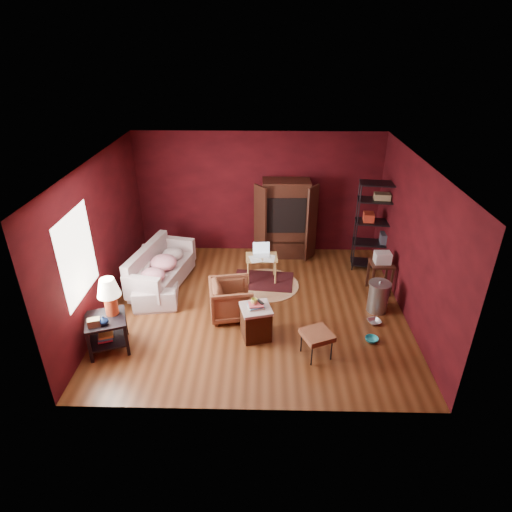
{
  "coord_description": "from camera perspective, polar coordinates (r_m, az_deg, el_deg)",
  "views": [
    {
      "loc": [
        0.17,
        -6.77,
        4.64
      ],
      "look_at": [
        0.0,
        0.2,
        1.0
      ],
      "focal_mm": 30.0,
      "sensor_mm": 36.0,
      "label": 1
    }
  ],
  "objects": [
    {
      "name": "sofa",
      "position": [
        8.9,
        -12.89,
        -1.61
      ],
      "size": [
        0.87,
        2.14,
        0.81
      ],
      "primitive_type": "imported",
      "rotation": [
        0.0,
        0.0,
        1.7
      ],
      "color": "#B59C9E",
      "rests_on": "ground"
    },
    {
      "name": "tv_armoire",
      "position": [
        9.72,
        3.94,
        5.13
      ],
      "size": [
        1.42,
        0.76,
        1.8
      ],
      "rotation": [
        0.0,
        0.0,
        0.02
      ],
      "color": "#391810",
      "rests_on": "ground"
    },
    {
      "name": "vase",
      "position": [
        7.14,
        -19.67,
        -8.08
      ],
      "size": [
        0.17,
        0.18,
        0.15
      ],
      "primitive_type": "imported",
      "rotation": [
        0.0,
        0.0,
        -0.14
      ],
      "color": "#0C1C40",
      "rests_on": "side_table"
    },
    {
      "name": "pet_bowl_steel",
      "position": [
        8.02,
        15.57,
        -7.93
      ],
      "size": [
        0.24,
        0.13,
        0.24
      ],
      "primitive_type": "imported",
      "rotation": [
        0.0,
        0.0,
        0.34
      ],
      "color": "silver",
      "rests_on": "ground"
    },
    {
      "name": "rug_oriental",
      "position": [
        9.01,
        0.98,
        -3.29
      ],
      "size": [
        1.31,
        0.94,
        0.01
      ],
      "rotation": [
        0.0,
        0.0,
        -0.09
      ],
      "color": "#4D141A",
      "rests_on": "ground"
    },
    {
      "name": "wire_shelving",
      "position": [
        9.45,
        16.08,
        4.26
      ],
      "size": [
        1.0,
        0.52,
        1.96
      ],
      "rotation": [
        0.0,
        0.0,
        -0.12
      ],
      "color": "black",
      "rests_on": "ground"
    },
    {
      "name": "hamper",
      "position": [
        7.32,
        -0.01,
        -8.71
      ],
      "size": [
        0.59,
        0.59,
        0.68
      ],
      "rotation": [
        0.0,
        0.0,
        0.26
      ],
      "color": "#411D0F",
      "rests_on": "ground"
    },
    {
      "name": "rug_round",
      "position": [
        8.89,
        1.37,
        -3.85
      ],
      "size": [
        1.6,
        1.6,
        0.01
      ],
      "rotation": [
        0.0,
        0.0,
        0.22
      ],
      "color": "beige",
      "rests_on": "ground"
    },
    {
      "name": "mug",
      "position": [
        7.09,
        -0.25,
        -5.97
      ],
      "size": [
        0.12,
        0.1,
        0.12
      ],
      "primitive_type": "imported",
      "rotation": [
        0.0,
        0.0,
        0.08
      ],
      "color": "#D7D569",
      "rests_on": "hamper"
    },
    {
      "name": "side_table",
      "position": [
        7.28,
        -19.19,
        -6.56
      ],
      "size": [
        0.8,
        0.8,
        1.24
      ],
      "rotation": [
        0.0,
        0.0,
        0.35
      ],
      "color": "black",
      "rests_on": "ground"
    },
    {
      "name": "pet_bowl_turquoise",
      "position": [
        7.58,
        15.23,
        -10.25
      ],
      "size": [
        0.23,
        0.09,
        0.22
      ],
      "primitive_type": "imported",
      "rotation": [
        0.0,
        0.0,
        -0.11
      ],
      "color": "#27A8B8",
      "rests_on": "ground"
    },
    {
      "name": "footstool",
      "position": [
        6.94,
        8.14,
        -10.5
      ],
      "size": [
        0.58,
        0.58,
        0.45
      ],
      "rotation": [
        0.0,
        0.0,
        0.41
      ],
      "color": "black",
      "rests_on": "ground"
    },
    {
      "name": "room",
      "position": [
        7.49,
        -0.34,
        1.97
      ],
      "size": [
        5.54,
        5.04,
        2.84
      ],
      "color": "brown",
      "rests_on": "ground"
    },
    {
      "name": "laptop_desk",
      "position": [
        8.84,
        0.74,
        -0.39
      ],
      "size": [
        0.67,
        0.54,
        0.8
      ],
      "rotation": [
        0.0,
        0.0,
        0.06
      ],
      "color": "tan",
      "rests_on": "ground"
    },
    {
      "name": "armchair",
      "position": [
        7.8,
        -3.34,
        -5.59
      ],
      "size": [
        0.81,
        0.85,
        0.76
      ],
      "primitive_type": "imported",
      "rotation": [
        0.0,
        0.0,
        1.74
      ],
      "color": "black",
      "rests_on": "ground"
    },
    {
      "name": "trash_can",
      "position": [
        8.28,
        15.99,
        -5.23
      ],
      "size": [
        0.49,
        0.49,
        0.64
      ],
      "rotation": [
        0.0,
        0.0,
        0.22
      ],
      "color": "#9C9FA3",
      "rests_on": "ground"
    },
    {
      "name": "small_stand",
      "position": [
        8.72,
        16.43,
        -0.85
      ],
      "size": [
        0.45,
        0.45,
        0.87
      ],
      "rotation": [
        0.0,
        0.0,
        0.02
      ],
      "color": "#391810",
      "rests_on": "ground"
    },
    {
      "name": "sofa_cushions",
      "position": [
        8.88,
        -12.74,
        -1.8
      ],
      "size": [
        1.13,
        2.0,
        0.79
      ],
      "rotation": [
        0.0,
        0.0,
        -0.21
      ],
      "color": "#B59C9E",
      "rests_on": "sofa"
    }
  ]
}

